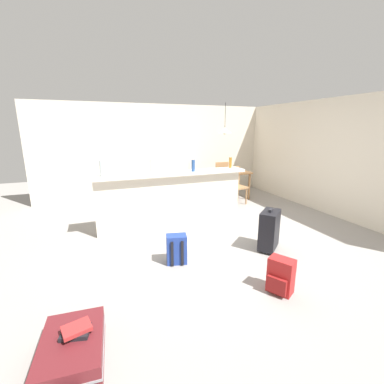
# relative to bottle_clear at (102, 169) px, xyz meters

# --- Properties ---
(ground_plane) EXTENTS (13.00, 13.00, 0.05)m
(ground_plane) POSITION_rel_bottle_clear_xyz_m (1.68, -0.57, -1.23)
(ground_plane) COLOR gray
(wall_back) EXTENTS (6.60, 0.10, 2.50)m
(wall_back) POSITION_rel_bottle_clear_xyz_m (1.68, 2.48, 0.04)
(wall_back) COLOR silver
(wall_back) RESTS_ON ground_plane
(wall_right) EXTENTS (0.10, 6.00, 2.50)m
(wall_right) POSITION_rel_bottle_clear_xyz_m (4.73, -0.27, 0.04)
(wall_right) COLOR silver
(wall_right) RESTS_ON ground_plane
(partition_half_wall) EXTENTS (2.80, 0.20, 1.02)m
(partition_half_wall) POSITION_rel_bottle_clear_xyz_m (1.22, 0.01, -0.70)
(partition_half_wall) COLOR silver
(partition_half_wall) RESTS_ON ground_plane
(bar_countertop) EXTENTS (2.96, 0.40, 0.05)m
(bar_countertop) POSITION_rel_bottle_clear_xyz_m (1.22, 0.01, -0.16)
(bar_countertop) COLOR white
(bar_countertop) RESTS_ON partition_half_wall
(bottle_clear) EXTENTS (0.07, 0.07, 0.27)m
(bottle_clear) POSITION_rel_bottle_clear_xyz_m (0.00, 0.00, 0.00)
(bottle_clear) COLOR silver
(bottle_clear) RESTS_ON bar_countertop
(bottle_white) EXTENTS (0.06, 0.06, 0.25)m
(bottle_white) POSITION_rel_bottle_clear_xyz_m (0.85, -0.00, -0.01)
(bottle_white) COLOR silver
(bottle_white) RESTS_ON bar_countertop
(bottle_blue) EXTENTS (0.07, 0.07, 0.22)m
(bottle_blue) POSITION_rel_bottle_clear_xyz_m (1.63, -0.07, -0.02)
(bottle_blue) COLOR #284C89
(bottle_blue) RESTS_ON bar_countertop
(bottle_amber) EXTENTS (0.06, 0.06, 0.22)m
(bottle_amber) POSITION_rel_bottle_clear_xyz_m (2.52, 0.09, -0.03)
(bottle_amber) COLOR #9E661E
(bottle_amber) RESTS_ON bar_countertop
(dining_table) EXTENTS (1.10, 0.80, 0.74)m
(dining_table) POSITION_rel_bottle_clear_xyz_m (3.22, 1.46, -0.56)
(dining_table) COLOR brown
(dining_table) RESTS_ON ground_plane
(dining_chair_near_partition) EXTENTS (0.46, 0.46, 0.93)m
(dining_chair_near_partition) POSITION_rel_bottle_clear_xyz_m (3.19, 0.96, -0.69)
(dining_chair_near_partition) COLOR #9E754C
(dining_chair_near_partition) RESTS_ON ground_plane
(dining_chair_far_side) EXTENTS (0.41, 0.41, 0.93)m
(dining_chair_far_side) POSITION_rel_bottle_clear_xyz_m (3.31, 2.04, -0.69)
(dining_chair_far_side) COLOR #9E754C
(dining_chair_far_side) RESTS_ON ground_plane
(pendant_lamp) EXTENTS (0.34, 0.34, 0.80)m
(pendant_lamp) POSITION_rel_bottle_clear_xyz_m (3.13, 1.51, 0.61)
(pendant_lamp) COLOR black
(suitcase_flat_maroon) EXTENTS (0.54, 0.85, 0.22)m
(suitcase_flat_maroon) POSITION_rel_bottle_clear_xyz_m (-0.42, -2.61, -1.10)
(suitcase_flat_maroon) COLOR maroon
(suitcase_flat_maroon) RESTS_ON ground_plane
(backpack_red) EXTENTS (0.32, 0.33, 0.42)m
(backpack_red) POSITION_rel_bottle_clear_xyz_m (1.78, -2.46, -1.00)
(backpack_red) COLOR red
(backpack_red) RESTS_ON ground_plane
(suitcase_upright_black) EXTENTS (0.49, 0.47, 0.67)m
(suitcase_upright_black) POSITION_rel_bottle_clear_xyz_m (2.35, -1.50, -0.87)
(suitcase_upright_black) COLOR black
(suitcase_upright_black) RESTS_ON ground_plane
(backpack_blue) EXTENTS (0.31, 0.29, 0.42)m
(backpack_blue) POSITION_rel_bottle_clear_xyz_m (0.87, -1.37, -1.00)
(backpack_blue) COLOR #233D93
(backpack_blue) RESTS_ON ground_plane
(book_stack) EXTENTS (0.26, 0.21, 0.07)m
(book_stack) POSITION_rel_bottle_clear_xyz_m (-0.38, -2.57, -0.95)
(book_stack) COLOR black
(book_stack) RESTS_ON suitcase_flat_maroon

